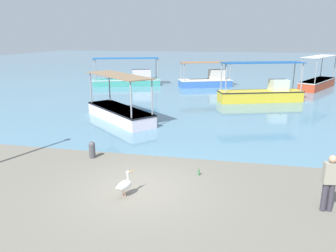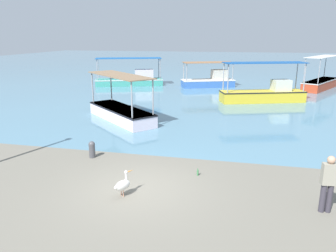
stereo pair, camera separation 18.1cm
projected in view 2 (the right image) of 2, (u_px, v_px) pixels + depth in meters
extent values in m
plane|color=slate|center=(139.00, 188.00, 10.79)|extent=(120.00, 120.00, 0.00)
cube|color=#58869E|center=(224.00, 65.00, 55.93)|extent=(110.00, 90.00, 0.00)
cube|color=#C14124|center=(320.00, 84.00, 30.66)|extent=(4.28, 6.16, 0.82)
cube|color=silver|center=(321.00, 80.00, 30.56)|extent=(4.34, 6.21, 0.08)
cylinder|color=#99999E|center=(319.00, 71.00, 27.80)|extent=(0.08, 0.08, 2.13)
cylinder|color=#99999E|center=(305.00, 70.00, 28.59)|extent=(0.08, 0.08, 2.13)
cylinder|color=#99999E|center=(325.00, 66.00, 32.72)|extent=(0.08, 0.08, 2.13)
cube|color=silver|center=(324.00, 56.00, 29.97)|extent=(4.28, 6.03, 0.05)
cube|color=teal|center=(129.00, 82.00, 32.84)|extent=(6.79, 3.84, 0.64)
cube|color=silver|center=(129.00, 79.00, 32.76)|extent=(6.85, 3.89, 0.08)
cylinder|color=#99999E|center=(97.00, 70.00, 31.41)|extent=(0.08, 0.08, 2.02)
cylinder|color=#99999E|center=(98.00, 68.00, 32.85)|extent=(0.08, 0.08, 2.02)
cylinder|color=#99999E|center=(160.00, 69.00, 32.12)|extent=(0.08, 0.08, 2.02)
cylinder|color=#99999E|center=(159.00, 68.00, 33.55)|extent=(0.08, 0.08, 2.02)
cube|color=#1A5397|center=(129.00, 58.00, 32.21)|extent=(6.64, 3.87, 0.05)
cube|color=silver|center=(144.00, 74.00, 32.80)|extent=(2.12, 1.76, 0.92)
cube|color=white|center=(121.00, 114.00, 19.34)|extent=(5.13, 4.84, 0.73)
cube|color=black|center=(121.00, 109.00, 19.26)|extent=(5.19, 4.89, 0.08)
cylinder|color=#99999E|center=(153.00, 97.00, 17.38)|extent=(0.08, 0.08, 1.89)
cylinder|color=#99999E|center=(132.00, 100.00, 16.66)|extent=(0.08, 0.08, 1.89)
cylinder|color=#99999E|center=(111.00, 86.00, 21.33)|extent=(0.08, 0.08, 1.89)
cylinder|color=#99999E|center=(93.00, 88.00, 20.61)|extent=(0.08, 0.08, 1.89)
cube|color=#866A4E|center=(120.00, 75.00, 18.73)|extent=(5.05, 4.78, 0.05)
cube|color=#3869BB|center=(208.00, 83.00, 31.92)|extent=(5.28, 3.41, 0.70)
cube|color=silver|center=(208.00, 80.00, 31.84)|extent=(5.33, 3.46, 0.08)
cylinder|color=#99999E|center=(187.00, 72.00, 30.59)|extent=(0.08, 0.08, 1.63)
cylinder|color=#99999E|center=(184.00, 71.00, 31.95)|extent=(0.08, 0.08, 1.63)
cylinder|color=#99999E|center=(233.00, 72.00, 31.27)|extent=(0.08, 0.08, 1.63)
cylinder|color=#99999E|center=(228.00, 70.00, 32.64)|extent=(0.08, 0.08, 1.63)
cube|color=#936643|center=(208.00, 62.00, 31.39)|extent=(5.13, 3.43, 0.05)
cube|color=beige|center=(219.00, 75.00, 31.88)|extent=(1.73, 1.60, 0.93)
cube|color=gold|center=(262.00, 96.00, 24.65)|extent=(6.40, 3.40, 0.83)
cube|color=black|center=(263.00, 91.00, 24.55)|extent=(6.46, 3.45, 0.08)
cylinder|color=#99999E|center=(228.00, 79.00, 23.38)|extent=(0.08, 0.08, 2.07)
cylinder|color=#99999E|center=(223.00, 77.00, 24.56)|extent=(0.08, 0.08, 2.07)
cylinder|color=#99999E|center=(305.00, 78.00, 23.96)|extent=(0.08, 0.08, 2.07)
cylinder|color=#99999E|center=(297.00, 76.00, 25.15)|extent=(0.08, 0.08, 2.07)
cube|color=#174A8E|center=(265.00, 63.00, 23.98)|extent=(6.25, 3.43, 0.05)
cube|color=beige|center=(281.00, 85.00, 24.57)|extent=(1.54, 1.38, 0.82)
cylinder|color=#E0997A|center=(121.00, 192.00, 10.24)|extent=(0.03, 0.03, 0.22)
cylinder|color=#E0997A|center=(123.00, 193.00, 10.17)|extent=(0.03, 0.03, 0.22)
ellipsoid|color=white|center=(123.00, 185.00, 10.16)|extent=(0.52, 0.63, 0.32)
ellipsoid|color=white|center=(116.00, 187.00, 9.97)|extent=(0.18, 0.20, 0.10)
cylinder|color=white|center=(126.00, 177.00, 10.21)|extent=(0.07, 0.07, 0.26)
sphere|color=white|center=(126.00, 172.00, 10.17)|extent=(0.11, 0.11, 0.11)
cone|color=#E5933F|center=(130.00, 171.00, 10.29)|extent=(0.20, 0.29, 0.06)
cylinder|color=#47474C|center=(92.00, 151.00, 13.42)|extent=(0.25, 0.25, 0.53)
sphere|color=#4C4C51|center=(92.00, 144.00, 13.34)|extent=(0.26, 0.26, 0.26)
cylinder|color=#3B3742|center=(323.00, 198.00, 9.23)|extent=(0.16, 0.16, 0.85)
cylinder|color=#3B3742|center=(329.00, 198.00, 9.21)|extent=(0.16, 0.16, 0.85)
cube|color=gray|center=(329.00, 174.00, 9.02)|extent=(0.43, 0.27, 0.62)
sphere|color=tan|center=(331.00, 160.00, 8.91)|extent=(0.22, 0.22, 0.22)
cylinder|color=#3F7F4C|center=(198.00, 173.00, 11.71)|extent=(0.07, 0.07, 0.20)
cylinder|color=#3F7F4C|center=(198.00, 169.00, 11.68)|extent=(0.03, 0.03, 0.07)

